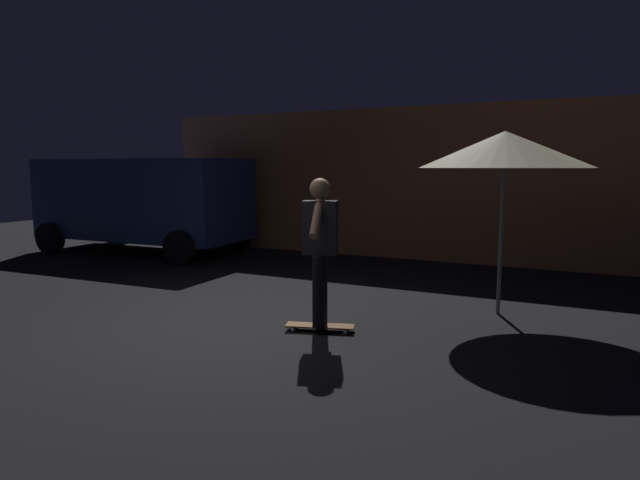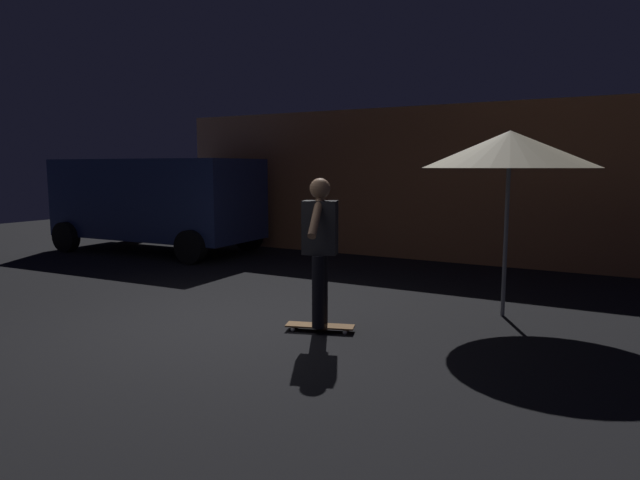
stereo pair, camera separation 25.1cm
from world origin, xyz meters
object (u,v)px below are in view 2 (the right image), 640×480
(skateboard_ridden, at_px, (320,326))
(parked_van, at_px, (156,199))
(skater, at_px, (320,241))
(patio_umbrella, at_px, (510,149))

(skateboard_ridden, bearing_deg, parked_van, 149.85)
(parked_van, relative_size, skateboard_ridden, 5.83)
(parked_van, relative_size, skater, 2.80)
(skater, bearing_deg, parked_van, 149.85)
(skateboard_ridden, xyz_separation_m, skater, (0.00, 0.00, 0.98))
(skateboard_ridden, distance_m, skater, 0.98)
(patio_umbrella, height_order, skateboard_ridden, patio_umbrella)
(parked_van, distance_m, skater, 7.13)
(parked_van, relative_size, patio_umbrella, 2.04)
(parked_van, height_order, skateboard_ridden, parked_van)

